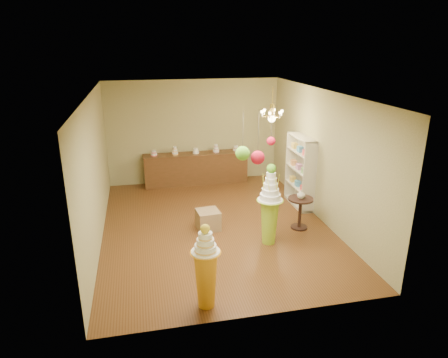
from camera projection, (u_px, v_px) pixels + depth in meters
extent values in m
plane|color=#543116|center=(216.00, 226.00, 9.14)|extent=(6.50, 6.50, 0.00)
plane|color=white|center=(215.00, 93.00, 8.16)|extent=(6.50, 6.50, 0.00)
cube|color=tan|center=(194.00, 132.00, 11.65)|extent=(5.00, 0.04, 3.00)
cube|color=tan|center=(259.00, 228.00, 5.65)|extent=(5.00, 0.04, 3.00)
cube|color=tan|center=(95.00, 171.00, 8.15)|extent=(0.04, 6.50, 3.00)
cube|color=tan|center=(322.00, 156.00, 9.15)|extent=(0.04, 6.50, 3.00)
cone|color=#9DCC2D|center=(269.00, 222.00, 8.23)|extent=(0.50, 0.50, 0.95)
cylinder|color=white|center=(270.00, 200.00, 8.07)|extent=(0.67, 0.67, 0.03)
cylinder|color=white|center=(270.00, 196.00, 8.04)|extent=(0.55, 0.55, 0.11)
cylinder|color=white|center=(270.00, 191.00, 8.01)|extent=(0.45, 0.45, 0.11)
cylinder|color=white|center=(271.00, 186.00, 7.97)|extent=(0.37, 0.37, 0.11)
cylinder|color=white|center=(271.00, 180.00, 7.93)|extent=(0.30, 0.30, 0.11)
cylinder|color=white|center=(271.00, 175.00, 7.90)|extent=(0.25, 0.25, 0.11)
sphere|color=#5BAA24|center=(271.00, 168.00, 7.85)|extent=(0.19, 0.19, 0.19)
cone|color=orange|center=(206.00, 279.00, 6.24)|extent=(0.41, 0.41, 0.95)
cylinder|color=white|center=(206.00, 252.00, 6.08)|extent=(0.50, 0.50, 0.03)
cylinder|color=white|center=(205.00, 248.00, 6.06)|extent=(0.37, 0.37, 0.10)
cylinder|color=white|center=(205.00, 242.00, 6.02)|extent=(0.30, 0.30, 0.10)
cylinder|color=white|center=(205.00, 236.00, 5.99)|extent=(0.24, 0.24, 0.10)
sphere|color=gold|center=(205.00, 229.00, 5.95)|extent=(0.15, 0.15, 0.15)
cube|color=olive|center=(208.00, 220.00, 8.93)|extent=(0.53, 0.53, 0.44)
cube|color=#503119|center=(196.00, 169.00, 11.74)|extent=(3.00, 0.50, 0.90)
cube|color=#503119|center=(196.00, 154.00, 11.59)|extent=(3.04, 0.54, 0.03)
cylinder|color=white|center=(154.00, 153.00, 11.32)|extent=(0.18, 0.18, 0.16)
cylinder|color=white|center=(175.00, 151.00, 11.43)|extent=(0.18, 0.18, 0.24)
cylinder|color=white|center=(196.00, 151.00, 11.56)|extent=(0.18, 0.18, 0.16)
cylinder|color=white|center=(216.00, 148.00, 11.67)|extent=(0.18, 0.18, 0.24)
cylinder|color=white|center=(236.00, 149.00, 11.80)|extent=(0.18, 0.18, 0.16)
cube|color=beige|center=(305.00, 171.00, 10.08)|extent=(0.04, 1.20, 1.80)
cube|color=beige|center=(299.00, 186.00, 10.18)|extent=(0.30, 1.14, 0.03)
cube|color=beige|center=(300.00, 169.00, 10.03)|extent=(0.30, 1.14, 0.03)
cube|color=beige|center=(301.00, 152.00, 9.89)|extent=(0.30, 1.14, 0.03)
cylinder|color=black|center=(299.00, 227.00, 9.04)|extent=(0.48, 0.48, 0.04)
cylinder|color=black|center=(300.00, 214.00, 8.93)|extent=(0.10, 0.10, 0.70)
cylinder|color=black|center=(301.00, 199.00, 8.81)|extent=(0.72, 0.72, 0.04)
imported|color=beige|center=(301.00, 194.00, 8.77)|extent=(0.21, 0.21, 0.19)
cylinder|color=#463F32|center=(258.00, 134.00, 6.37)|extent=(0.01, 0.01, 0.79)
sphere|color=#B31229|center=(258.00, 158.00, 6.50)|extent=(0.23, 0.23, 0.23)
cylinder|color=#463F32|center=(243.00, 132.00, 6.32)|extent=(0.01, 0.01, 0.71)
sphere|color=#5BAA24|center=(243.00, 153.00, 6.43)|extent=(0.23, 0.23, 0.23)
cylinder|color=#463F32|center=(272.00, 123.00, 6.76)|extent=(0.01, 0.01, 0.62)
sphere|color=#B31229|center=(271.00, 141.00, 6.86)|extent=(0.15, 0.15, 0.15)
cylinder|color=gold|center=(273.00, 97.00, 9.39)|extent=(0.02, 0.02, 0.50)
cylinder|color=gold|center=(272.00, 110.00, 9.49)|extent=(0.10, 0.10, 0.30)
sphere|color=#EFCA83|center=(272.00, 119.00, 9.56)|extent=(0.18, 0.18, 0.18)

